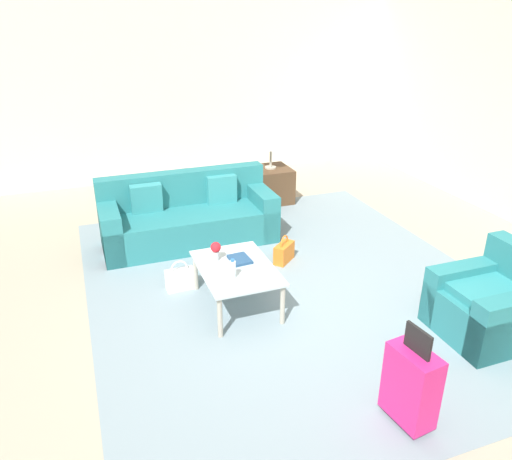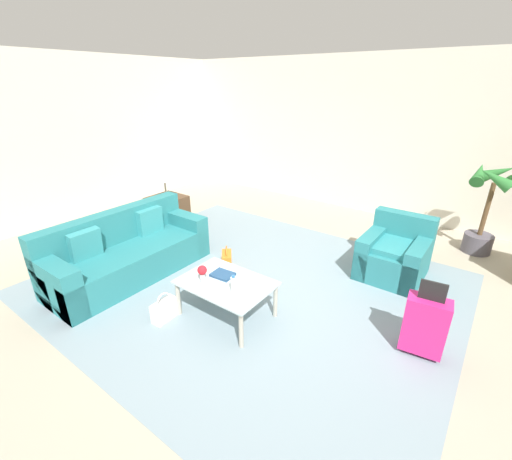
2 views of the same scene
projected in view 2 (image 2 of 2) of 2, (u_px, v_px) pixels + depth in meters
ground_plane at (278, 307)px, 4.26m from camera, size 12.00×12.00×0.00m
wall_back at (394, 139)px, 6.65m from camera, size 10.24×0.12×3.10m
wall_left at (53, 141)px, 6.40m from camera, size 0.12×8.00×3.10m
area_rug at (249, 284)px, 4.74m from camera, size 5.20×4.40×0.01m
couch at (127, 254)px, 4.89m from camera, size 0.88×2.26×0.91m
armchair at (395, 255)px, 4.89m from camera, size 0.85×0.91×0.85m
coffee_table at (226, 286)px, 3.95m from camera, size 1.05×0.74×0.46m
water_bottle at (234, 284)px, 3.71m from camera, size 0.06×0.06×0.20m
coffee_table_book at (223, 275)px, 4.05m from camera, size 0.27×0.22×0.03m
flower_vase at (202, 272)px, 3.89m from camera, size 0.11×0.11×0.21m
side_table at (168, 211)px, 6.63m from camera, size 0.62×0.62×0.56m
table_lamp at (164, 175)px, 6.35m from camera, size 0.43×0.43×0.53m
suitcase_magenta at (425, 324)px, 3.40m from camera, size 0.42×0.27×0.85m
handbag_orange at (227, 260)px, 5.11m from camera, size 0.31×0.33×0.36m
handbag_white at (165, 310)px, 3.99m from camera, size 0.15×0.33×0.36m
potted_palm at (488, 207)px, 5.34m from camera, size 0.64×0.64×1.48m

